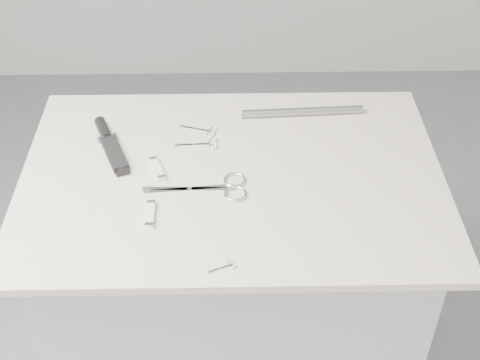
{
  "coord_description": "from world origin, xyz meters",
  "views": [
    {
      "loc": [
        -0.0,
        -1.22,
        1.92
      ],
      "look_at": [
        0.02,
        -0.02,
        0.92
      ],
      "focal_mm": 50.0,
      "sensor_mm": 36.0,
      "label": 1
    }
  ],
  "objects_px": {
    "sheathed_knife": "(109,142)",
    "pocket_knife_a": "(150,214)",
    "large_shears": "(219,188)",
    "embroidery_scissors_a": "(205,144)",
    "embroidery_scissors_b": "(205,130)",
    "tiny_scissors": "(226,267)",
    "metal_rail": "(302,112)",
    "pocket_knife_b": "(157,169)",
    "plinth": "(233,303)"
  },
  "relations": [
    {
      "from": "sheathed_knife",
      "to": "pocket_knife_b",
      "type": "relative_size",
      "value": 2.51
    },
    {
      "from": "metal_rail",
      "to": "pocket_knife_a",
      "type": "bearing_deg",
      "value": -133.77
    },
    {
      "from": "sheathed_knife",
      "to": "tiny_scissors",
      "type": "bearing_deg",
      "value": -167.12
    },
    {
      "from": "large_shears",
      "to": "pocket_knife_a",
      "type": "xyz_separation_m",
      "value": [
        -0.15,
        -0.09,
        0.0
      ]
    },
    {
      "from": "large_shears",
      "to": "pocket_knife_b",
      "type": "xyz_separation_m",
      "value": [
        -0.15,
        0.07,
        0.0
      ]
    },
    {
      "from": "tiny_scissors",
      "to": "sheathed_knife",
      "type": "xyz_separation_m",
      "value": [
        -0.29,
        0.42,
        0.01
      ]
    },
    {
      "from": "sheathed_knife",
      "to": "embroidery_scissors_a",
      "type": "bearing_deg",
      "value": -112.46
    },
    {
      "from": "tiny_scissors",
      "to": "sheathed_knife",
      "type": "relative_size",
      "value": 0.28
    },
    {
      "from": "large_shears",
      "to": "plinth",
      "type": "bearing_deg",
      "value": 57.6
    },
    {
      "from": "embroidery_scissors_a",
      "to": "plinth",
      "type": "bearing_deg",
      "value": -62.69
    },
    {
      "from": "pocket_knife_a",
      "to": "embroidery_scissors_b",
      "type": "bearing_deg",
      "value": -20.28
    },
    {
      "from": "plinth",
      "to": "embroidery_scissors_a",
      "type": "height_order",
      "value": "embroidery_scissors_a"
    },
    {
      "from": "sheathed_knife",
      "to": "pocket_knife_b",
      "type": "bearing_deg",
      "value": -150.91
    },
    {
      "from": "embroidery_scissors_a",
      "to": "pocket_knife_a",
      "type": "height_order",
      "value": "pocket_knife_a"
    },
    {
      "from": "metal_rail",
      "to": "plinth",
      "type": "bearing_deg",
      "value": -127.79
    },
    {
      "from": "plinth",
      "to": "large_shears",
      "type": "height_order",
      "value": "large_shears"
    },
    {
      "from": "pocket_knife_a",
      "to": "pocket_knife_b",
      "type": "bearing_deg",
      "value": -2.15
    },
    {
      "from": "embroidery_scissors_a",
      "to": "metal_rail",
      "type": "xyz_separation_m",
      "value": [
        0.26,
        0.13,
        0.01
      ]
    },
    {
      "from": "pocket_knife_a",
      "to": "pocket_knife_b",
      "type": "relative_size",
      "value": 0.96
    },
    {
      "from": "large_shears",
      "to": "embroidery_scissors_b",
      "type": "relative_size",
      "value": 2.32
    },
    {
      "from": "pocket_knife_b",
      "to": "pocket_knife_a",
      "type": "bearing_deg",
      "value": 158.38
    },
    {
      "from": "large_shears",
      "to": "pocket_knife_a",
      "type": "distance_m",
      "value": 0.17
    },
    {
      "from": "sheathed_knife",
      "to": "pocket_knife_a",
      "type": "xyz_separation_m",
      "value": [
        0.12,
        -0.26,
        -0.0
      ]
    },
    {
      "from": "plinth",
      "to": "pocket_knife_a",
      "type": "relative_size",
      "value": 10.92
    },
    {
      "from": "tiny_scissors",
      "to": "metal_rail",
      "type": "xyz_separation_m",
      "value": [
        0.2,
        0.54,
        0.01
      ]
    },
    {
      "from": "plinth",
      "to": "embroidery_scissors_b",
      "type": "xyz_separation_m",
      "value": [
        -0.07,
        0.18,
        0.47
      ]
    },
    {
      "from": "embroidery_scissors_a",
      "to": "embroidery_scissors_b",
      "type": "height_order",
      "value": "same"
    },
    {
      "from": "plinth",
      "to": "tiny_scissors",
      "type": "xyz_separation_m",
      "value": [
        -0.02,
        -0.3,
        0.47
      ]
    },
    {
      "from": "sheathed_knife",
      "to": "metal_rail",
      "type": "bearing_deg",
      "value": -97.82
    },
    {
      "from": "plinth",
      "to": "tiny_scissors",
      "type": "relative_size",
      "value": 15.0
    },
    {
      "from": "sheathed_knife",
      "to": "pocket_knife_a",
      "type": "relative_size",
      "value": 2.61
    },
    {
      "from": "embroidery_scissors_b",
      "to": "pocket_knife_a",
      "type": "xyz_separation_m",
      "value": [
        -0.11,
        -0.32,
        0.0
      ]
    },
    {
      "from": "pocket_knife_a",
      "to": "pocket_knife_b",
      "type": "height_order",
      "value": "same"
    },
    {
      "from": "embroidery_scissors_b",
      "to": "tiny_scissors",
      "type": "xyz_separation_m",
      "value": [
        0.05,
        -0.47,
        -0.0
      ]
    },
    {
      "from": "sheathed_knife",
      "to": "pocket_knife_b",
      "type": "height_order",
      "value": "sheathed_knife"
    },
    {
      "from": "embroidery_scissors_a",
      "to": "pocket_knife_b",
      "type": "height_order",
      "value": "pocket_knife_b"
    },
    {
      "from": "pocket_knife_a",
      "to": "metal_rail",
      "type": "height_order",
      "value": "metal_rail"
    },
    {
      "from": "tiny_scissors",
      "to": "sheathed_knife",
      "type": "height_order",
      "value": "sheathed_knife"
    },
    {
      "from": "large_shears",
      "to": "embroidery_scissors_a",
      "type": "relative_size",
      "value": 2.2
    },
    {
      "from": "sheathed_knife",
      "to": "metal_rail",
      "type": "height_order",
      "value": "same"
    },
    {
      "from": "plinth",
      "to": "embroidery_scissors_a",
      "type": "distance_m",
      "value": 0.49
    },
    {
      "from": "tiny_scissors",
      "to": "pocket_knife_b",
      "type": "height_order",
      "value": "pocket_knife_b"
    },
    {
      "from": "embroidery_scissors_b",
      "to": "sheathed_knife",
      "type": "distance_m",
      "value": 0.24
    },
    {
      "from": "pocket_knife_b",
      "to": "metal_rail",
      "type": "height_order",
      "value": "metal_rail"
    },
    {
      "from": "sheathed_knife",
      "to": "pocket_knife_b",
      "type": "xyz_separation_m",
      "value": [
        0.13,
        -0.1,
        -0.0
      ]
    },
    {
      "from": "tiny_scissors",
      "to": "metal_rail",
      "type": "relative_size",
      "value": 0.19
    },
    {
      "from": "tiny_scissors",
      "to": "pocket_knife_a",
      "type": "distance_m",
      "value": 0.23
    },
    {
      "from": "large_shears",
      "to": "pocket_knife_b",
      "type": "relative_size",
      "value": 2.75
    },
    {
      "from": "embroidery_scissors_b",
      "to": "pocket_knife_b",
      "type": "relative_size",
      "value": 1.19
    },
    {
      "from": "pocket_knife_a",
      "to": "pocket_knife_b",
      "type": "distance_m",
      "value": 0.16
    }
  ]
}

